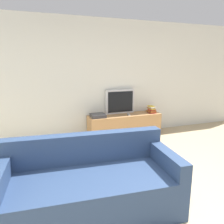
% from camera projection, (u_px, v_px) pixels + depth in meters
% --- Properties ---
extents(ground_plane, '(14.00, 14.00, 0.00)m').
position_uv_depth(ground_plane, '(172.00, 222.00, 2.33)').
color(ground_plane, tan).
extents(wall_back, '(9.00, 0.06, 2.60)m').
position_uv_depth(wall_back, '(94.00, 80.00, 4.82)').
color(wall_back, silver).
rests_on(wall_back, ground_plane).
extents(tv_stand, '(1.67, 0.44, 0.51)m').
position_uv_depth(tv_stand, '(125.00, 125.00, 5.02)').
color(tv_stand, tan).
rests_on(tv_stand, ground_plane).
extents(television, '(0.69, 0.09, 0.55)m').
position_uv_depth(television, '(120.00, 102.00, 5.04)').
color(television, silver).
rests_on(television, tv_stand).
extents(couch, '(2.01, 1.04, 0.82)m').
position_uv_depth(couch, '(90.00, 187.00, 2.46)').
color(couch, navy).
rests_on(couch, ground_plane).
extents(book_stack, '(0.19, 0.24, 0.17)m').
position_uv_depth(book_stack, '(151.00, 110.00, 5.13)').
color(book_stack, '#B72D28').
rests_on(book_stack, tv_stand).
extents(remote_on_stand, '(0.08, 0.17, 0.02)m').
position_uv_depth(remote_on_stand, '(129.00, 114.00, 4.92)').
color(remote_on_stand, '#B7B7B7').
rests_on(remote_on_stand, tv_stand).
extents(set_top_box, '(0.31, 0.29, 0.07)m').
position_uv_depth(set_top_box, '(98.00, 116.00, 4.71)').
color(set_top_box, '#333338').
rests_on(set_top_box, tv_stand).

